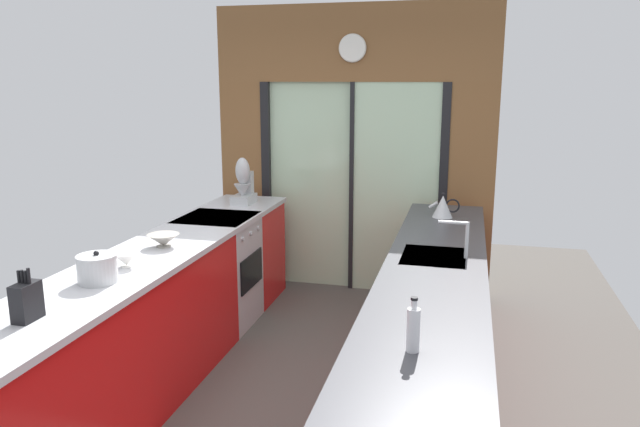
% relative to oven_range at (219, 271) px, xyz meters
% --- Properties ---
extents(ground_plane, '(5.04, 7.60, 0.02)m').
position_rel_oven_range_xyz_m(ground_plane, '(0.91, -0.65, -0.47)').
color(ground_plane, '#4C4742').
extents(back_wall_unit, '(2.64, 0.12, 2.70)m').
position_rel_oven_range_xyz_m(back_wall_unit, '(0.91, 1.15, 1.07)').
color(back_wall_unit, brown).
rests_on(back_wall_unit, ground_plane).
extents(left_counter_run, '(0.62, 3.80, 0.92)m').
position_rel_oven_range_xyz_m(left_counter_run, '(-0.00, -1.12, 0.01)').
color(left_counter_run, red).
rests_on(left_counter_run, ground_plane).
extents(right_counter_run, '(0.62, 3.80, 0.92)m').
position_rel_oven_range_xyz_m(right_counter_run, '(1.82, -0.95, 0.01)').
color(right_counter_run, red).
rests_on(right_counter_run, ground_plane).
extents(sink_faucet, '(0.19, 0.02, 0.24)m').
position_rel_oven_range_xyz_m(sink_faucet, '(1.96, -0.70, 0.62)').
color(sink_faucet, '#B7BABC').
rests_on(sink_faucet, right_counter_run).
extents(oven_range, '(0.60, 0.60, 0.92)m').
position_rel_oven_range_xyz_m(oven_range, '(0.00, 0.00, 0.00)').
color(oven_range, '#B7BABC').
rests_on(oven_range, ground_plane).
extents(mixing_bowl_near, '(0.15, 0.15, 0.09)m').
position_rel_oven_range_xyz_m(mixing_bowl_near, '(0.02, -1.38, 0.51)').
color(mixing_bowl_near, silver).
rests_on(mixing_bowl_near, left_counter_run).
extents(mixing_bowl_far, '(0.22, 0.22, 0.09)m').
position_rel_oven_range_xyz_m(mixing_bowl_far, '(0.02, -0.92, 0.51)').
color(mixing_bowl_far, gray).
rests_on(mixing_bowl_far, left_counter_run).
extents(knife_block, '(0.08, 0.14, 0.26)m').
position_rel_oven_range_xyz_m(knife_block, '(0.02, -2.23, 0.56)').
color(knife_block, black).
rests_on(knife_block, left_counter_run).
extents(stand_mixer, '(0.17, 0.27, 0.42)m').
position_rel_oven_range_xyz_m(stand_mixer, '(0.02, 0.58, 0.63)').
color(stand_mixer, '#B7BABC').
rests_on(stand_mixer, left_counter_run).
extents(stock_pot, '(0.22, 0.22, 0.18)m').
position_rel_oven_range_xyz_m(stock_pot, '(0.02, -1.67, 0.54)').
color(stock_pot, '#B7BABC').
rests_on(stock_pot, left_counter_run).
extents(kettle, '(0.25, 0.17, 0.21)m').
position_rel_oven_range_xyz_m(kettle, '(1.80, 0.44, 0.56)').
color(kettle, '#B7BABC').
rests_on(kettle, right_counter_run).
extents(soap_bottle, '(0.06, 0.06, 0.24)m').
position_rel_oven_range_xyz_m(soap_bottle, '(1.80, -2.13, 0.56)').
color(soap_bottle, silver).
rests_on(soap_bottle, right_counter_run).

